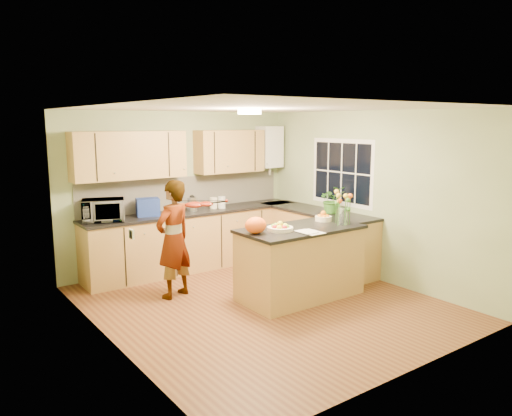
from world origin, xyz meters
TOP-DOWN VIEW (x-y plane):
  - floor at (0.00, 0.00)m, footprint 4.50×4.50m
  - ceiling at (0.00, 0.00)m, footprint 4.00×4.50m
  - wall_back at (0.00, 2.25)m, footprint 4.00×0.02m
  - wall_front at (0.00, -2.25)m, footprint 4.00×0.02m
  - wall_left at (-2.00, 0.00)m, footprint 0.02×4.50m
  - wall_right at (2.00, 0.00)m, footprint 0.02×4.50m
  - back_counter at (0.10, 1.95)m, footprint 3.64×0.62m
  - right_counter at (1.70, 0.85)m, footprint 0.62×2.24m
  - splashback at (0.10, 2.23)m, footprint 3.60×0.02m
  - upper_cabinets at (-0.18, 2.08)m, footprint 3.20×0.34m
  - boiler at (1.70, 2.09)m, footprint 0.40×0.30m
  - window_right at (1.99, 0.60)m, footprint 0.01×1.30m
  - light_switch at (-1.99, -0.60)m, footprint 0.02×0.09m
  - ceiling_lamp at (0.00, 0.30)m, footprint 0.30×0.30m
  - peninsula_island at (0.56, -0.07)m, footprint 1.67×0.85m
  - fruit_dish at (0.21, -0.07)m, footprint 0.33×0.33m
  - orange_bowl at (1.11, 0.08)m, footprint 0.23×0.23m
  - flower_vase at (1.16, -0.25)m, footprint 0.28×0.28m
  - orange_bag at (-0.14, -0.02)m, footprint 0.28×0.24m
  - papers at (0.46, -0.37)m, footprint 0.24×0.33m
  - violinist at (-0.80, 0.93)m, footprint 0.67×0.55m
  - violin at (-0.60, 0.71)m, footprint 0.61×0.53m
  - microwave at (-1.37, 1.96)m, footprint 0.67×0.56m
  - blue_box at (-0.69, 1.97)m, footprint 0.39×0.33m
  - kettle at (0.05, 1.95)m, footprint 0.16×0.16m
  - jar_cream at (0.45, 1.96)m, footprint 0.15×0.15m
  - jar_white at (0.57, 1.90)m, footprint 0.14×0.14m
  - potted_plant at (1.70, 0.51)m, footprint 0.49×0.46m

SIDE VIEW (x-z plane):
  - floor at x=0.00m, z-range 0.00..0.00m
  - back_counter at x=0.10m, z-range 0.00..0.94m
  - right_counter at x=1.70m, z-range 0.00..0.94m
  - peninsula_island at x=0.56m, z-range 0.00..0.96m
  - violinist at x=-0.80m, z-range 0.00..1.58m
  - papers at x=0.46m, z-range 0.96..0.97m
  - fruit_dish at x=0.21m, z-range 0.95..1.06m
  - orange_bowl at x=1.11m, z-range 0.95..1.08m
  - jar_cream at x=0.45m, z-range 0.94..1.12m
  - jar_white at x=0.57m, z-range 0.94..1.13m
  - orange_bag at x=-0.14m, z-range 0.96..1.17m
  - kettle at x=0.05m, z-range 0.91..1.21m
  - blue_box at x=-0.69m, z-range 0.94..1.21m
  - microwave at x=-1.37m, z-range 0.94..1.26m
  - potted_plant at x=1.70m, z-range 0.94..1.37m
  - splashback at x=0.10m, z-range 0.94..1.46m
  - wall_back at x=0.00m, z-range 0.00..2.50m
  - wall_front at x=0.00m, z-range 0.00..2.50m
  - wall_left at x=-2.00m, z-range 0.00..2.50m
  - wall_right at x=2.00m, z-range 0.00..2.50m
  - violin at x=-0.60m, z-range 1.19..1.34m
  - light_switch at x=-1.99m, z-range 1.26..1.34m
  - flower_vase at x=1.16m, z-range 1.04..1.56m
  - window_right at x=1.99m, z-range 1.02..2.08m
  - upper_cabinets at x=-0.18m, z-range 1.50..2.20m
  - boiler at x=1.70m, z-range 1.47..2.33m
  - ceiling_lamp at x=0.00m, z-range 2.43..2.50m
  - ceiling at x=0.00m, z-range 2.49..2.51m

